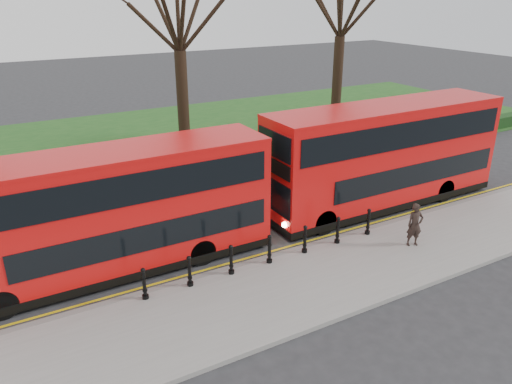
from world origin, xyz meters
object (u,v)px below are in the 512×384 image
bollard_row (269,249)px  bus_lead (114,213)px  bus_rear (385,156)px  pedestrian (415,225)px

bollard_row → bus_lead: bearing=152.9°
bollard_row → bus_rear: 7.55m
bollard_row → pedestrian: 5.45m
bus_lead → bus_rear: size_ratio=0.94×
bollard_row → bus_lead: bus_lead is taller
bus_lead → bollard_row: bearing=-27.1°
bollard_row → bus_rear: size_ratio=0.80×
bollard_row → bus_rear: (7.04, 2.20, 1.58)m
bollard_row → pedestrian: bearing=-15.9°
bollard_row → pedestrian: size_ratio=5.50×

